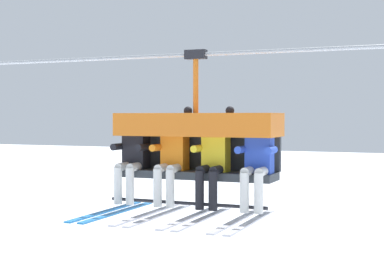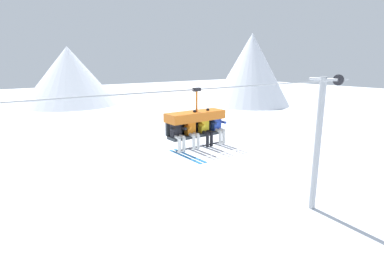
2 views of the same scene
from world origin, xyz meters
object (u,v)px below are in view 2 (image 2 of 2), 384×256
skier_orange (192,130)px  skier_blue (218,126)px  lift_tower_far (318,141)px  chairlift_chair (195,120)px  skier_black (178,133)px  skier_yellow (206,128)px

skier_orange → skier_blue: skier_orange is taller
skier_orange → skier_blue: size_ratio=1.00×
lift_tower_far → chairlift_chair: bearing=-175.5°
skier_black → skier_orange: skier_orange is taller
skier_blue → skier_black: bearing=180.0°
chairlift_chair → skier_yellow: 0.45m
skier_blue → chairlift_chair: bearing=165.6°
chairlift_chair → skier_black: bearing=-165.6°
chairlift_chair → lift_tower_far: bearing=4.5°
skier_black → skier_orange: (0.58, 0.01, 0.02)m
lift_tower_far → skier_blue: 8.46m
skier_orange → skier_blue: bearing=-0.3°
lift_tower_far → skier_yellow: (-8.72, -0.92, 2.08)m
skier_yellow → skier_blue: 0.57m
chairlift_chair → skier_orange: chairlift_chair is taller
chairlift_chair → skier_orange: 0.45m
lift_tower_far → skier_orange: 9.57m
skier_black → skier_blue: bearing=0.0°
lift_tower_far → skier_black: (-9.88, -0.93, 2.06)m
skier_orange → skier_yellow: same height
lift_tower_far → skier_black: 10.13m
lift_tower_far → chairlift_chair: lift_tower_far is taller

